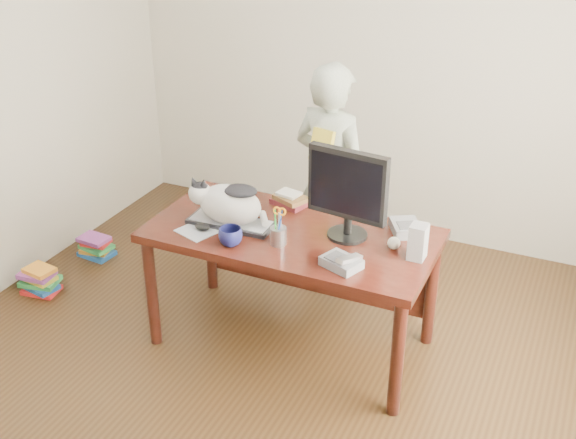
# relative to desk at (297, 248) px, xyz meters

# --- Properties ---
(room) EXTENTS (4.50, 4.50, 4.50)m
(room) POSITION_rel_desk_xyz_m (0.00, -0.68, 0.75)
(room) COLOR black
(room) RESTS_ON ground
(desk) EXTENTS (1.60, 0.80, 0.75)m
(desk) POSITION_rel_desk_xyz_m (0.00, 0.00, 0.00)
(desk) COLOR black
(desk) RESTS_ON ground
(keyboard) EXTENTS (0.50, 0.20, 0.03)m
(keyboard) POSITION_rel_desk_xyz_m (-0.35, -0.14, 0.16)
(keyboard) COLOR black
(keyboard) RESTS_ON desk
(cat) EXTENTS (0.48, 0.26, 0.27)m
(cat) POSITION_rel_desk_xyz_m (-0.36, -0.15, 0.29)
(cat) COLOR silver
(cat) RESTS_ON keyboard
(monitor) EXTENTS (0.46, 0.25, 0.51)m
(monitor) POSITION_rel_desk_xyz_m (0.30, -0.02, 0.44)
(monitor) COLOR black
(monitor) RESTS_ON desk
(pen_cup) EXTENTS (0.09, 0.09, 0.22)m
(pen_cup) POSITION_rel_desk_xyz_m (-0.01, -0.23, 0.21)
(pen_cup) COLOR #97979D
(pen_cup) RESTS_ON desk
(mousepad) EXTENTS (0.25, 0.24, 0.00)m
(mousepad) POSITION_rel_desk_xyz_m (-0.48, -0.29, 0.15)
(mousepad) COLOR #A6ABB2
(mousepad) RESTS_ON desk
(mouse) EXTENTS (0.11, 0.09, 0.04)m
(mouse) POSITION_rel_desk_xyz_m (-0.46, -0.27, 0.17)
(mouse) COLOR black
(mouse) RESTS_ON mousepad
(coffee_mug) EXTENTS (0.18, 0.18, 0.10)m
(coffee_mug) POSITION_rel_desk_xyz_m (-0.24, -0.35, 0.20)
(coffee_mug) COLOR #0D0F36
(coffee_mug) RESTS_ON desk
(phone) EXTENTS (0.23, 0.20, 0.09)m
(phone) POSITION_rel_desk_xyz_m (0.39, -0.32, 0.18)
(phone) COLOR slate
(phone) RESTS_ON desk
(speaker) EXTENTS (0.09, 0.10, 0.19)m
(speaker) POSITION_rel_desk_xyz_m (0.71, -0.07, 0.24)
(speaker) COLOR gray
(speaker) RESTS_ON desk
(baseball) EXTENTS (0.07, 0.07, 0.07)m
(baseball) POSITION_rel_desk_xyz_m (0.57, -0.03, 0.18)
(baseball) COLOR silver
(baseball) RESTS_ON desk
(book_stack) EXTENTS (0.24, 0.21, 0.08)m
(book_stack) POSITION_rel_desk_xyz_m (-0.15, 0.23, 0.18)
(book_stack) COLOR #481318
(book_stack) RESTS_ON desk
(calculator) EXTENTS (0.23, 0.24, 0.06)m
(calculator) POSITION_rel_desk_xyz_m (0.58, 0.18, 0.18)
(calculator) COLOR slate
(calculator) RESTS_ON desk
(person) EXTENTS (0.63, 0.49, 1.53)m
(person) POSITION_rel_desk_xyz_m (-0.06, 0.66, 0.16)
(person) COLOR beige
(person) RESTS_ON ground
(held_book) EXTENTS (0.16, 0.12, 0.20)m
(held_book) POSITION_rel_desk_xyz_m (-0.06, 0.49, 0.45)
(held_book) COLOR gold
(held_book) RESTS_ON person
(book_pile_a) EXTENTS (0.27, 0.22, 0.18)m
(book_pile_a) POSITION_rel_desk_xyz_m (-1.75, -0.28, -0.51)
(book_pile_a) COLOR red
(book_pile_a) RESTS_ON ground
(book_pile_b) EXTENTS (0.26, 0.20, 0.15)m
(book_pile_b) POSITION_rel_desk_xyz_m (-1.72, 0.27, -0.53)
(book_pile_b) COLOR #184C94
(book_pile_b) RESTS_ON ground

